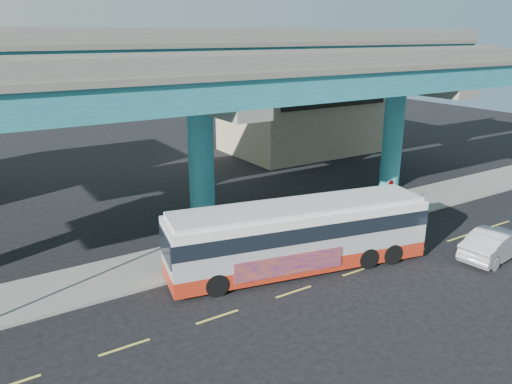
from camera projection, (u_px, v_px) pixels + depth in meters
ground at (290, 289)px, 23.30m from camera, size 120.00×120.00×0.00m
sidewalk at (232, 247)px, 27.71m from camera, size 70.00×4.00×0.15m
lane_markings at (294, 292)px, 23.06m from camera, size 58.00×0.12×0.01m
viaduct at (197, 76)px, 27.85m from camera, size 52.00×12.40×11.70m
building_beige at (301, 116)px, 49.91m from camera, size 14.00×10.23×7.00m
transit_bus at (299, 234)px, 24.85m from camera, size 13.63×5.51×3.43m
sedan at (496, 243)px, 26.36m from camera, size 3.00×5.37×1.62m
stop_sign at (390, 190)px, 31.61m from camera, size 0.72×0.21×2.45m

